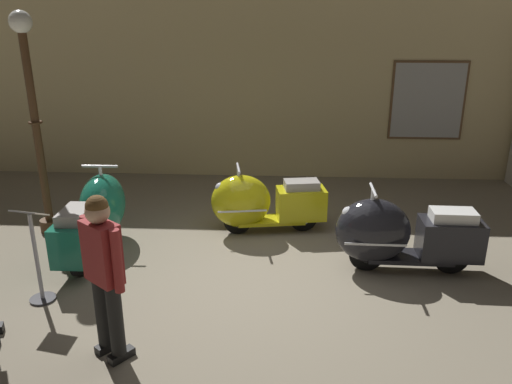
% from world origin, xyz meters
% --- Properties ---
extents(ground_plane, '(60.00, 60.00, 0.00)m').
position_xyz_m(ground_plane, '(0.00, 0.00, 0.00)').
color(ground_plane, gray).
extents(showroom_back_wall, '(18.00, 0.63, 3.63)m').
position_xyz_m(showroom_back_wall, '(0.18, 4.13, 1.81)').
color(showroom_back_wall, '#CCB784').
rests_on(showroom_back_wall, ground).
extents(scooter_0, '(0.59, 1.78, 1.08)m').
position_xyz_m(scooter_0, '(-2.10, 0.69, 0.49)').
color(scooter_0, black).
rests_on(scooter_0, ground).
extents(scooter_1, '(1.68, 0.72, 0.99)m').
position_xyz_m(scooter_1, '(0.01, 1.37, 0.45)').
color(scooter_1, black).
rests_on(scooter_1, ground).
extents(scooter_2, '(1.74, 0.57, 1.06)m').
position_xyz_m(scooter_2, '(1.72, 0.32, 0.48)').
color(scooter_2, black).
rests_on(scooter_2, ground).
extents(lamppost, '(0.29, 0.29, 3.04)m').
position_xyz_m(lamppost, '(-3.02, 1.24, 1.68)').
color(lamppost, '#472D19').
rests_on(lamppost, ground).
extents(visitor_1, '(0.44, 0.39, 1.58)m').
position_xyz_m(visitor_1, '(-1.20, -1.50, 0.91)').
color(visitor_1, black).
rests_on(visitor_1, ground).
extents(info_stanchion, '(0.36, 0.28, 1.10)m').
position_xyz_m(info_stanchion, '(-2.29, -0.60, 0.46)').
color(info_stanchion, '#333338').
rests_on(info_stanchion, ground).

